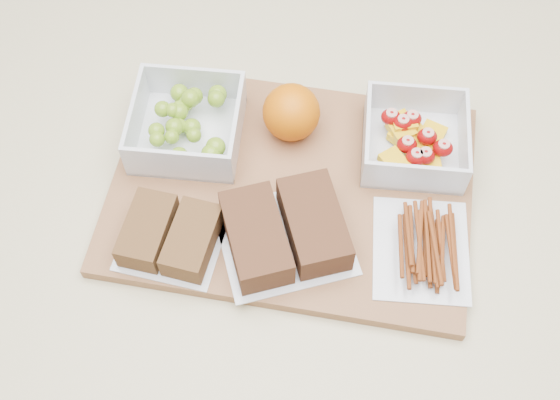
# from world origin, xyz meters

# --- Properties ---
(ground) EXTENTS (4.00, 4.00, 0.00)m
(ground) POSITION_xyz_m (0.00, 0.00, 0.00)
(ground) COLOR gray
(ground) RESTS_ON ground
(counter) EXTENTS (1.20, 0.90, 0.90)m
(counter) POSITION_xyz_m (0.00, 0.00, 0.45)
(counter) COLOR beige
(counter) RESTS_ON ground
(cutting_board) EXTENTS (0.44, 0.33, 0.02)m
(cutting_board) POSITION_xyz_m (-0.01, 0.02, 0.91)
(cutting_board) COLOR #8D5D3A
(cutting_board) RESTS_ON counter
(grape_container) EXTENTS (0.13, 0.13, 0.05)m
(grape_container) POSITION_xyz_m (-0.14, 0.08, 0.94)
(grape_container) COLOR silver
(grape_container) RESTS_ON cutting_board
(fruit_container) EXTENTS (0.12, 0.12, 0.05)m
(fruit_container) POSITION_xyz_m (0.13, 0.08, 0.94)
(fruit_container) COLOR silver
(fruit_container) RESTS_ON cutting_board
(orange) EXTENTS (0.07, 0.07, 0.07)m
(orange) POSITION_xyz_m (-0.02, 0.10, 0.95)
(orange) COLOR #D96405
(orange) RESTS_ON cutting_board
(sandwich_bag_left) EXTENTS (0.12, 0.11, 0.03)m
(sandwich_bag_left) POSITION_xyz_m (-0.14, -0.07, 0.93)
(sandwich_bag_left) COLOR silver
(sandwich_bag_left) RESTS_ON cutting_board
(sandwich_bag_center) EXTENTS (0.18, 0.17, 0.04)m
(sandwich_bag_center) POSITION_xyz_m (-0.01, -0.06, 0.94)
(sandwich_bag_center) COLOR silver
(sandwich_bag_center) RESTS_ON cutting_board
(pretzel_bag) EXTENTS (0.11, 0.13, 0.03)m
(pretzel_bag) POSITION_xyz_m (0.14, -0.05, 0.93)
(pretzel_bag) COLOR silver
(pretzel_bag) RESTS_ON cutting_board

